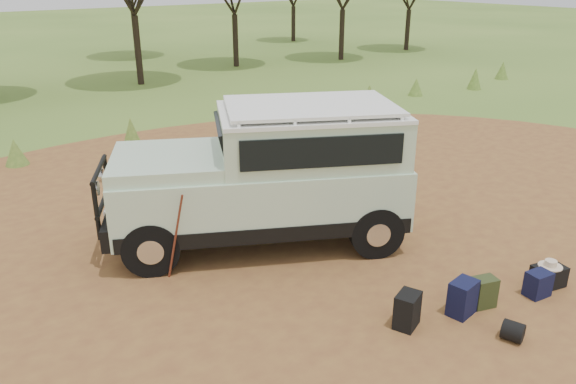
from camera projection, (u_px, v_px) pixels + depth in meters
ground at (334, 274)px, 9.47m from camera, size 140.00×140.00×0.00m
dirt_clearing at (334, 273)px, 9.47m from camera, size 23.00×23.00×0.01m
grass_fringe at (137, 135)px, 15.87m from camera, size 36.60×1.60×0.90m
safari_vehicle at (269, 178)px, 10.18m from camera, size 5.65×4.25×2.59m
walking_staff at (175, 237)px, 9.05m from camera, size 0.28×0.31×1.51m
backpack_black at (407, 310)px, 7.98m from camera, size 0.47×0.41×0.53m
backpack_navy at (463, 298)px, 8.27m from camera, size 0.46×0.36×0.55m
backpack_olive at (484, 292)px, 8.48m from camera, size 0.41×0.34×0.48m
duffel_navy at (538, 284)px, 8.76m from camera, size 0.40×0.32×0.41m
hard_case at (548, 276)px, 9.05m from camera, size 0.56×0.45×0.35m
stuff_sack at (513, 331)px, 7.74m from camera, size 0.36×0.36×0.28m
safari_hat at (551, 264)px, 8.97m from camera, size 0.37×0.37×0.11m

